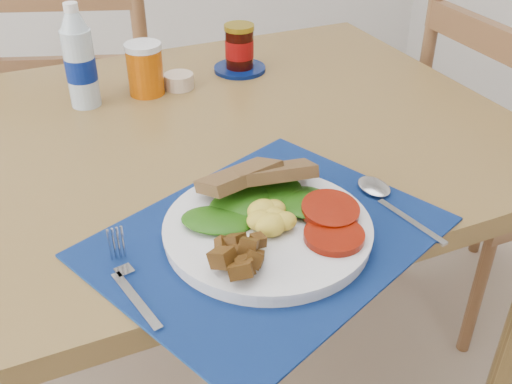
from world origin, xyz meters
The scene contains 11 objects.
table centered at (0.00, 0.20, 0.67)m, with size 1.40×0.90×0.75m.
chair_far centered at (-0.02, 0.81, 0.58)m, with size 0.53×0.52×1.14m.
chair_end centered at (0.88, 0.22, 0.55)m, with size 0.39×0.40×1.06m.
placemat centered at (0.08, -0.15, 0.75)m, with size 0.46×0.36×0.00m, color black.
breakfast_plate centered at (0.07, -0.16, 0.77)m, with size 0.29×0.29×0.07m.
fork centered at (-0.13, -0.17, 0.76)m, with size 0.04×0.17×0.00m.
spoon centered at (0.28, -0.14, 0.76)m, with size 0.05×0.19×0.01m.
water_bottle centered at (-0.07, 0.40, 0.84)m, with size 0.06×0.06×0.21m.
juice_glass centered at (0.06, 0.40, 0.80)m, with size 0.07×0.07×0.10m, color #B64D04.
ramekin centered at (0.13, 0.40, 0.77)m, with size 0.06×0.06×0.03m, color #CCB295.
jam_on_saucer centered at (0.29, 0.44, 0.80)m, with size 0.12×0.12×0.11m.
Camera 1 is at (-0.21, -0.77, 1.27)m, focal length 42.00 mm.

